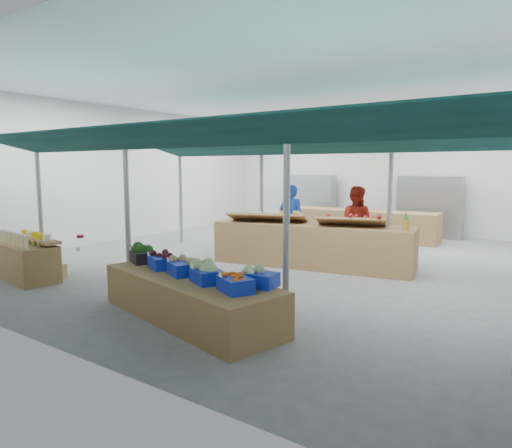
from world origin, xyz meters
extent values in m
plane|color=slate|center=(0.00, 0.00, 0.00)|extent=(13.00, 13.00, 0.00)
plane|color=silver|center=(0.00, 0.00, 4.20)|extent=(13.00, 13.00, 0.00)
plane|color=silver|center=(0.00, 6.50, 2.10)|extent=(12.00, 0.00, 12.00)
plane|color=silver|center=(-6.00, 0.00, 2.10)|extent=(0.00, 13.00, 13.00)
cylinder|color=gray|center=(-4.00, -4.00, 1.50)|extent=(0.10, 0.10, 3.00)
cylinder|color=gray|center=(-4.00, 0.50, 1.50)|extent=(0.10, 0.10, 3.00)
cylinder|color=gray|center=(-1.00, -4.00, 1.50)|extent=(0.10, 0.10, 3.00)
cylinder|color=gray|center=(-1.00, 0.50, 1.50)|extent=(0.10, 0.10, 3.00)
cylinder|color=gray|center=(2.50, -4.00, 1.50)|extent=(0.10, 0.10, 3.00)
cylinder|color=gray|center=(2.50, 0.50, 1.50)|extent=(0.10, 0.10, 3.00)
cylinder|color=gray|center=(0.75, -4.00, 2.85)|extent=(10.00, 0.06, 0.06)
cylinder|color=gray|center=(0.75, 0.50, 2.85)|extent=(10.00, 0.06, 0.06)
cube|color=#0A2E2B|center=(0.75, -4.65, 2.78)|extent=(9.50, 1.28, 0.30)
cube|color=#0A2E2B|center=(0.75, -3.35, 2.78)|extent=(9.50, 1.28, 0.30)
cube|color=#0A2E2B|center=(0.75, -0.15, 2.78)|extent=(9.50, 1.28, 0.30)
cube|color=#0A2E2B|center=(0.75, 1.15, 2.78)|extent=(9.50, 1.28, 0.30)
cube|color=#B23F33|center=(-2.50, 6.00, 1.00)|extent=(2.00, 0.50, 2.00)
cube|color=#B23F33|center=(2.00, 6.00, 1.00)|extent=(2.00, 0.50, 2.00)
cube|color=olive|center=(-3.28, -4.77, 0.37)|extent=(1.76, 0.96, 0.74)
cube|color=#997247|center=(-3.25, -4.54, 0.82)|extent=(1.70, 0.55, 0.06)
cube|color=olive|center=(1.18, -4.66, 0.33)|extent=(3.53, 1.87, 0.65)
cube|color=olive|center=(0.93, -0.24, 0.50)|extent=(4.76, 1.85, 0.99)
cube|color=olive|center=(0.11, 4.39, 0.46)|extent=(5.21, 1.29, 0.93)
cube|color=#1029B7|center=(2.42, -5.03, 0.32)|extent=(0.63, 0.54, 0.65)
imported|color=#183EA1|center=(-0.27, 0.86, 0.93)|extent=(0.74, 0.55, 1.86)
imported|color=maroon|center=(1.53, 0.86, 0.93)|extent=(1.01, 0.84, 1.86)
cube|color=black|center=(-0.23, -4.33, 0.75)|extent=(0.60, 0.54, 0.20)
cube|color=white|center=(-0.33, -4.53, 0.91)|extent=(0.08, 0.04, 0.06)
cube|color=#1029B7|center=(0.41, -4.48, 0.75)|extent=(0.60, 0.54, 0.20)
cube|color=white|center=(0.31, -4.68, 0.91)|extent=(0.08, 0.04, 0.06)
cube|color=#1029B7|center=(1.00, -4.62, 0.75)|extent=(0.60, 0.54, 0.20)
cube|color=white|center=(0.90, -4.82, 0.91)|extent=(0.08, 0.04, 0.06)
cube|color=#1029B7|center=(1.64, -4.77, 0.75)|extent=(0.60, 0.54, 0.20)
cube|color=white|center=(1.54, -4.97, 0.91)|extent=(0.08, 0.04, 0.06)
cube|color=#1029B7|center=(2.27, -4.92, 0.75)|extent=(0.60, 0.54, 0.20)
cube|color=white|center=(2.17, -5.12, 0.91)|extent=(0.08, 0.04, 0.06)
sphere|color=brown|center=(-0.39, -4.41, 0.89)|extent=(0.09, 0.09, 0.09)
sphere|color=brown|center=(-0.44, -4.43, 0.93)|extent=(0.06, 0.06, 0.06)
cylinder|color=#AD0B2D|center=(-1.19, -4.89, 1.10)|extent=(0.12, 0.12, 0.05)
cube|color=white|center=(-1.19, -4.95, 0.88)|extent=(0.10, 0.01, 0.07)
cube|color=#997247|center=(-0.14, -0.53, 1.11)|extent=(2.02, 1.26, 0.26)
cube|color=#997247|center=(1.88, -0.19, 1.11)|extent=(1.64, 1.13, 0.26)
cylinder|color=#8C6019|center=(3.02, 0.00, 1.10)|extent=(0.14, 0.14, 0.22)
cone|color=#26661E|center=(3.02, 0.00, 1.29)|extent=(0.12, 0.12, 0.18)
cube|color=#1029B7|center=(2.37, -4.51, 0.75)|extent=(0.53, 0.39, 0.20)
cube|color=white|center=(2.39, -4.73, 0.91)|extent=(0.08, 0.02, 0.06)
camera|label=1|loc=(5.89, -9.63, 2.30)|focal=32.00mm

